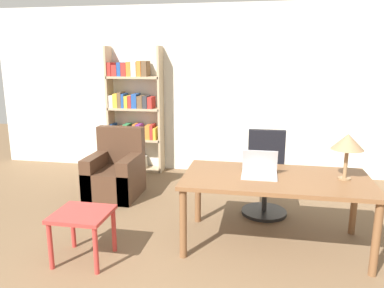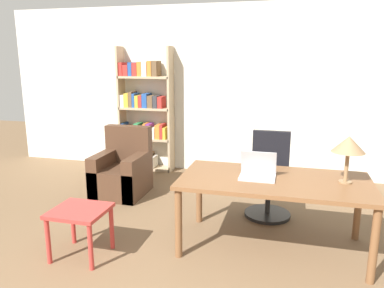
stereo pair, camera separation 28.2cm
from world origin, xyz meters
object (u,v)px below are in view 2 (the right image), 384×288
(table_lamp, at_px, (349,145))
(armchair, at_px, (122,173))
(laptop, at_px, (258,172))
(side_table_blue, at_px, (80,217))
(office_chair, at_px, (269,179))
(bookshelf, at_px, (144,115))
(desk, at_px, (274,187))

(table_lamp, xyz_separation_m, armchair, (-2.76, 1.00, -0.79))
(laptop, height_order, side_table_blue, laptop)
(office_chair, height_order, bookshelf, bookshelf)
(desk, xyz_separation_m, office_chair, (-0.09, 0.85, -0.21))
(armchair, xyz_separation_m, bookshelf, (-0.16, 1.23, 0.64))
(desk, relative_size, laptop, 5.29)
(desk, height_order, table_lamp, table_lamp)
(table_lamp, height_order, armchair, table_lamp)
(office_chair, bearing_deg, desk, -84.04)
(side_table_blue, relative_size, bookshelf, 0.25)
(laptop, bearing_deg, side_table_blue, -158.39)
(side_table_blue, distance_m, armchair, 1.72)
(laptop, distance_m, table_lamp, 0.87)
(office_chair, height_order, side_table_blue, office_chair)
(laptop, xyz_separation_m, armchair, (-1.95, 1.05, -0.48))
(side_table_blue, distance_m, bookshelf, 3.00)
(side_table_blue, bearing_deg, table_lamp, 15.85)
(laptop, xyz_separation_m, office_chair, (0.07, 0.84, -0.34))
(desk, distance_m, armchair, 2.39)
(table_lamp, distance_m, armchair, 3.04)
(table_lamp, bearing_deg, office_chair, 132.83)
(side_table_blue, bearing_deg, office_chair, 41.46)
(side_table_blue, bearing_deg, armchair, 101.93)
(desk, height_order, office_chair, office_chair)
(laptop, bearing_deg, office_chair, 84.93)
(side_table_blue, bearing_deg, desk, 19.66)
(bookshelf, bearing_deg, armchair, -82.56)
(desk, height_order, bookshelf, bookshelf)
(desk, relative_size, office_chair, 1.80)
(desk, distance_m, side_table_blue, 1.89)
(laptop, xyz_separation_m, bookshelf, (-2.11, 2.27, 0.16))
(office_chair, relative_size, bookshelf, 0.49)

